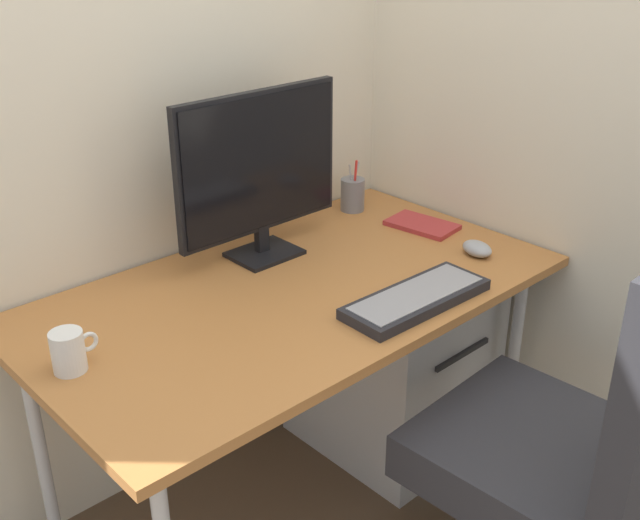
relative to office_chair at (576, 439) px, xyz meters
The scene contains 12 objects.
ground_plane 0.93m from the office_chair, 106.67° to the left, with size 8.00×8.00×0.00m, color brown.
wall_back 1.45m from the office_chair, 100.72° to the left, with size 2.81×0.04×2.80m, color beige.
wall_side_right 1.13m from the office_chair, 45.45° to the left, with size 0.04×2.19×2.80m, color beige.
desk 0.77m from the office_chair, 106.67° to the left, with size 1.40×0.78×0.73m.
office_chair is the anchor object (origin of this frame).
filing_cabinet 0.82m from the office_chair, 73.51° to the left, with size 0.48×0.55×0.63m.
monitor 1.05m from the office_chair, 98.74° to the left, with size 0.53×0.15×0.47m.
keyboard 0.50m from the office_chair, 96.31° to the left, with size 0.41×0.16×0.03m.
mouse 0.64m from the office_chair, 60.01° to the left, with size 0.07×0.10×0.04m, color #9EA0A5.
pen_holder 1.08m from the office_chair, 73.99° to the left, with size 0.08×0.08×0.17m.
notebook 0.86m from the office_chair, 65.62° to the left, with size 0.13×0.21×0.01m, color #B23333.
coffee_mug 1.14m from the office_chair, 137.33° to the left, with size 0.11×0.07×0.09m.
Camera 1 is at (-1.16, -1.35, 1.64)m, focal length 42.76 mm.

